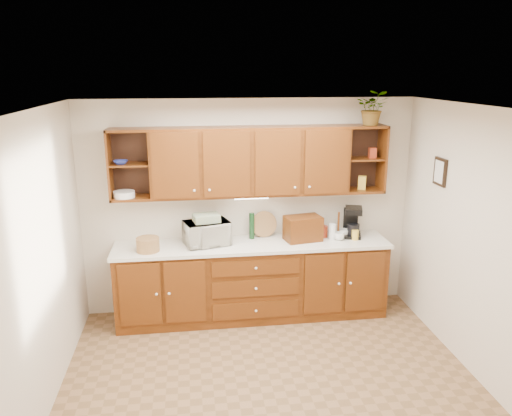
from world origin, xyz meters
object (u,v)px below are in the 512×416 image
object	(u,v)px
microwave	(207,233)
bread_box	(303,228)
potted_plant	(373,108)
coffee_maker	(352,222)

from	to	relation	value
microwave	bread_box	world-z (taller)	bread_box
bread_box	potted_plant	xyz separation A→B (m)	(0.80, 0.06, 1.40)
bread_box	coffee_maker	size ratio (longest dim) A/B	1.15
microwave	potted_plant	world-z (taller)	potted_plant
microwave	bread_box	xyz separation A→B (m)	(1.14, -0.00, 0.01)
microwave	bread_box	distance (m)	1.14
bread_box	potted_plant	size ratio (longest dim) A/B	1.06
bread_box	coffee_maker	xyz separation A→B (m)	(0.64, 0.07, 0.03)
microwave	potted_plant	bearing A→B (deg)	-14.37
microwave	potted_plant	size ratio (longest dim) A/B	1.26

